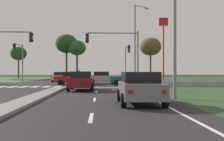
{
  "coord_description": "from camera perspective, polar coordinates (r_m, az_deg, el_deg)",
  "views": [
    {
      "loc": [
        3.81,
        -3.61,
        1.58
      ],
      "look_at": [
        5.54,
        35.72,
        1.74
      ],
      "focal_mm": 43.33,
      "sensor_mm": 36.0,
      "label": 1
    }
  ],
  "objects": [
    {
      "name": "lane_dash_near",
      "position": [
        9.4,
        -4.43,
        -9.88
      ],
      "size": [
        0.14,
        2.0,
        0.01
      ],
      "primitive_type": "cube",
      "color": "silver",
      "rests_on": "ground"
    },
    {
      "name": "crosswalk_bar_near",
      "position": [
        30.23,
        -22.29,
        -3.2
      ],
      "size": [
        0.7,
        2.8,
        0.01
      ],
      "primitive_type": "cube",
      "color": "silver",
      "rests_on": "ground"
    },
    {
      "name": "ground_plane",
      "position": [
        33.86,
        -8.99,
        -2.91
      ],
      "size": [
        200.0,
        200.0,
        0.0
      ],
      "primitive_type": "plane",
      "color": "#282628"
    },
    {
      "name": "traffic_signal_far_left",
      "position": [
        40.44,
        -18.93,
        2.96
      ],
      "size": [
        0.32,
        4.17,
        5.6
      ],
      "color": "gray",
      "rests_on": "ground"
    },
    {
      "name": "crosswalk_bar_fifth",
      "position": [
        29.0,
        -13.69,
        -3.34
      ],
      "size": [
        0.7,
        2.8,
        0.01
      ],
      "primitive_type": "cube",
      "color": "silver",
      "rests_on": "ground"
    },
    {
      "name": "traffic_signal_near_right",
      "position": [
        27.18,
        1.34,
        4.81
      ],
      "size": [
        5.4,
        0.32,
        5.7
      ],
      "color": "gray",
      "rests_on": "ground"
    },
    {
      "name": "car_teal_sixth",
      "position": [
        31.82,
        3.55,
        -1.65
      ],
      "size": [
        4.47,
        2.01,
        1.56
      ],
      "rotation": [
        0.0,
        0.0,
        1.57
      ],
      "color": "#19565B",
      "rests_on": "ground"
    },
    {
      "name": "crosswalk_bar_seventh",
      "position": [
        28.65,
        -9.17,
        -3.38
      ],
      "size": [
        0.7,
        2.8,
        0.01
      ],
      "primitive_type": "cube",
      "color": "silver",
      "rests_on": "ground"
    },
    {
      "name": "treeline_second",
      "position": [
        64.95,
        -19.12,
        3.37
      ],
      "size": [
        3.6,
        3.6,
        7.23
      ],
      "color": "#423323",
      "rests_on": "ground"
    },
    {
      "name": "crosswalk_bar_sixth",
      "position": [
        28.8,
        -11.44,
        -3.36
      ],
      "size": [
        0.7,
        2.8,
        0.01
      ],
      "primitive_type": "cube",
      "color": "silver",
      "rests_on": "ground"
    },
    {
      "name": "lane_dash_third",
      "position": [
        21.32,
        -3.35,
        -4.47
      ],
      "size": [
        0.14,
        2.0,
        0.01
      ],
      "primitive_type": "cube",
      "color": "silver",
      "rests_on": "ground"
    },
    {
      "name": "grass_verge_far_right",
      "position": [
        62.05,
        17.95,
        -1.68
      ],
      "size": [
        35.0,
        35.0,
        0.01
      ],
      "primitive_type": "cube",
      "color": "#2D4C28",
      "rests_on": "ground"
    },
    {
      "name": "traffic_signal_far_right",
      "position": [
        38.51,
        3.14,
        2.96
      ],
      "size": [
        0.32,
        5.22,
        5.34
      ],
      "color": "gray",
      "rests_on": "ground"
    },
    {
      "name": "pedestrian_at_median",
      "position": [
        46.37,
        -7.05,
        -0.61
      ],
      "size": [
        0.34,
        0.34,
        1.86
      ],
      "rotation": [
        0.0,
        0.0,
        5.16
      ],
      "color": "#232833",
      "rests_on": "median_island_far"
    },
    {
      "name": "crosswalk_bar_second",
      "position": [
        29.86,
        -20.21,
        -3.24
      ],
      "size": [
        0.7,
        2.8,
        0.01
      ],
      "primitive_type": "cube",
      "color": "silver",
      "rests_on": "ground"
    },
    {
      "name": "car_beige_near",
      "position": [
        35.32,
        -2.07,
        -1.49
      ],
      "size": [
        4.24,
        2.09,
        1.58
      ],
      "rotation": [
        0.0,
        0.0,
        -1.57
      ],
      "color": "#BCAD8E",
      "rests_on": "ground"
    },
    {
      "name": "crosswalk_bar_fourth",
      "position": [
        29.25,
        -15.91,
        -3.31
      ],
      "size": [
        0.7,
        2.8,
        0.01
      ],
      "primitive_type": "cube",
      "color": "silver",
      "rests_on": "ground"
    },
    {
      "name": "stop_bar_near",
      "position": [
        26.66,
        -2.54,
        -3.62
      ],
      "size": [
        6.4,
        0.5,
        0.01
      ],
      "primitive_type": "cube",
      "color": "silver",
      "rests_on": "ground"
    },
    {
      "name": "lane_dash_fourth",
      "position": [
        27.31,
        -3.17,
        -3.54
      ],
      "size": [
        0.14,
        2.0,
        0.01
      ],
      "primitive_type": "cube",
      "color": "silver",
      "rests_on": "ground"
    },
    {
      "name": "treeline_fourth",
      "position": [
        64.27,
        -7.39,
        4.7
      ],
      "size": [
        4.16,
        4.16,
        8.95
      ],
      "color": "#423323",
      "rests_on": "ground"
    },
    {
      "name": "lane_dash_second",
      "position": [
        15.35,
        -3.68,
        -6.12
      ],
      "size": [
        0.14,
        2.0,
        0.01
      ],
      "primitive_type": "cube",
      "color": "silver",
      "rests_on": "ground"
    },
    {
      "name": "treeline_third",
      "position": [
        65.88,
        -9.57,
        5.56
      ],
      "size": [
        5.26,
        5.26,
        10.51
      ],
      "color": "#423323",
      "rests_on": "ground"
    },
    {
      "name": "car_silver_fourth",
      "position": [
        42.12,
        -10.99,
        -1.31
      ],
      "size": [
        1.94,
        4.17,
        1.53
      ],
      "rotation": [
        0.0,
        0.0,
        3.14
      ],
      "color": "#B7B7BC",
      "rests_on": "ground"
    },
    {
      "name": "median_island_far",
      "position": [
        58.75,
        -6.24,
        -1.71
      ],
      "size": [
        1.2,
        36.0,
        0.14
      ],
      "primitive_type": "cube",
      "color": "gray",
      "rests_on": "ground"
    },
    {
      "name": "treeline_fifth",
      "position": [
        65.87,
        8.14,
        4.98
      ],
      "size": [
        5.11,
        5.11,
        9.78
      ],
      "color": "#423323",
      "rests_on": "ground"
    },
    {
      "name": "crosswalk_bar_third",
      "position": [
        29.53,
        -18.08,
        -3.28
      ],
      "size": [
        0.7,
        2.8,
        0.01
      ],
      "primitive_type": "cube",
      "color": "silver",
      "rests_on": "ground"
    },
    {
      "name": "fastfood_pole_sign",
      "position": [
        55.6,
        10.8,
        7.42
      ],
      "size": [
        1.8,
        0.4,
        12.4
      ],
      "color": "red",
      "rests_on": "ground"
    },
    {
      "name": "traffic_signal_near_left",
      "position": [
        28.78,
        -22.18,
        4.55
      ],
      "size": [
        4.91,
        0.32,
        5.75
      ],
      "color": "gray",
      "rests_on": "ground"
    },
    {
      "name": "car_maroon_second",
      "position": [
        22.91,
        -6.53,
        -2.15
      ],
      "size": [
        2.06,
        4.55,
        1.59
      ],
      "color": "maroon",
      "rests_on": "ground"
    },
    {
      "name": "street_lamp_second",
      "position": [
        33.79,
        5.11,
        6.39
      ],
      "size": [
        2.04,
        1.29,
        9.86
      ],
      "color": "gray",
      "rests_on": "ground"
    },
    {
      "name": "car_red_third",
      "position": [
        32.87,
        -8.1,
        -1.59
      ],
      "size": [
        4.63,
        2.02,
        1.56
      ],
      "rotation": [
        0.0,
        0.0,
        -1.57
      ],
      "color": "#A31919",
      "rests_on": "ground"
    },
    {
      "name": "edge_line_right",
      "position": [
        15.98,
        8.51,
        -5.89
      ],
      "size": [
        0.14,
        24.0,
        0.01
      ],
      "primitive_type": "cube",
      "color": "silver",
      "rests_on": "ground"
    },
    {
      "name": "car_grey_fifth",
      "position": [
        13.18,
        5.94,
        -3.63
      ],
      "size": [
        2.06,
        4.15,
        1.57
      ],
      "color": "slate",
      "rests_on": "ground"
    },
    {
      "name": "median_island_near",
      "position": [
        15.18,
        -17.14,
        -5.93
      ],
      "size": [
        1.2,
        22.0,
        0.14
      ],
      "primitive_type": "cube",
      "color": "gray",
      "rests_on": "ground"
    }
  ]
}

